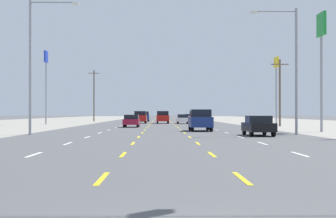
{
  "coord_description": "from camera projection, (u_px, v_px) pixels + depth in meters",
  "views": [
    {
      "loc": [
        -0.31,
        -5.97,
        1.64
      ],
      "look_at": [
        0.75,
        60.13,
        2.18
      ],
      "focal_mm": 55.51,
      "sensor_mm": 36.0,
      "label": 1
    }
  ],
  "objects": [
    {
      "name": "lane_markings",
      "position": [
        161.0,
        121.0,
        110.44
      ],
      "size": [
        10.64,
        227.6,
        0.01
      ],
      "color": "white",
      "rests_on": "ground"
    },
    {
      "name": "utility_pole_right_row_1",
      "position": [
        280.0,
        91.0,
        64.8
      ],
      "size": [
        2.2,
        0.26,
        8.36
      ],
      "color": "brown",
      "rests_on": "ground"
    },
    {
      "name": "pole_sign_right_row_1",
      "position": [
        321.0,
        41.0,
        45.67
      ],
      "size": [
        0.24,
        2.12,
        10.49
      ],
      "color": "gray",
      "rests_on": "ground"
    },
    {
      "name": "sedan_inner_left_mid",
      "position": [
        132.0,
        121.0,
        60.91
      ],
      "size": [
        1.8,
        4.5,
        1.46
      ],
      "color": "maroon",
      "rests_on": "ground"
    },
    {
      "name": "suv_inner_right_near",
      "position": [
        200.0,
        120.0,
        47.78
      ],
      "size": [
        1.98,
        4.9,
        1.98
      ],
      "color": "navy",
      "rests_on": "ground"
    },
    {
      "name": "sedan_far_right_nearest",
      "position": [
        258.0,
        125.0,
        37.76
      ],
      "size": [
        1.8,
        4.5,
        1.46
      ],
      "color": "black",
      "rests_on": "ground"
    },
    {
      "name": "sedan_far_right_distant_b",
      "position": [
        188.0,
        117.0,
        132.49
      ],
      "size": [
        1.8,
        4.5,
        1.46
      ],
      "color": "white",
      "rests_on": "ground"
    },
    {
      "name": "sedan_far_right_far",
      "position": [
        206.0,
        119.0,
        82.08
      ],
      "size": [
        1.8,
        4.5,
        1.46
      ],
      "color": "#B28C33",
      "rests_on": "ground"
    },
    {
      "name": "streetlight_left_row_0",
      "position": [
        35.0,
        57.0,
        39.36
      ],
      "size": [
        3.77,
        0.26,
        10.33
      ],
      "color": "gray",
      "rests_on": "ground"
    },
    {
      "name": "sedan_inner_right_midfar",
      "position": [
        183.0,
        119.0,
        81.31
      ],
      "size": [
        1.8,
        4.5,
        1.46
      ],
      "color": "white",
      "rests_on": "ground"
    },
    {
      "name": "streetlight_right_row_0",
      "position": [
        292.0,
        62.0,
        39.67
      ],
      "size": [
        3.61,
        0.26,
        9.7
      ],
      "color": "gray",
      "rests_on": "ground"
    },
    {
      "name": "suv_inner_left_farthest",
      "position": [
        140.0,
        117.0,
        83.67
      ],
      "size": [
        1.98,
        4.9,
        1.98
      ],
      "color": "red",
      "rests_on": "ground"
    },
    {
      "name": "ground_plane",
      "position": [
        162.0,
        125.0,
        71.95
      ],
      "size": [
        572.0,
        572.0,
        0.0
      ],
      "primitive_type": "plane",
      "color": "#4C4C4F"
    },
    {
      "name": "suv_inner_left_distant_a",
      "position": [
        144.0,
        116.0,
        102.66
      ],
      "size": [
        1.98,
        4.9,
        1.98
      ],
      "color": "navy",
      "rests_on": "ground"
    },
    {
      "name": "pole_sign_right_row_2",
      "position": [
        276.0,
        74.0,
        70.72
      ],
      "size": [
        0.24,
        2.21,
        9.31
      ],
      "color": "gray",
      "rests_on": "ground"
    },
    {
      "name": "suv_center_turn_farther",
      "position": [
        163.0,
        117.0,
        82.71
      ],
      "size": [
        1.98,
        4.9,
        1.98
      ],
      "color": "red",
      "rests_on": "ground"
    },
    {
      "name": "utility_pole_left_row_2",
      "position": [
        94.0,
        95.0,
        103.71
      ],
      "size": [
        2.2,
        0.26,
        10.25
      ],
      "color": "brown",
      "rests_on": "ground"
    },
    {
      "name": "pole_sign_left_row_2",
      "position": [
        46.0,
        70.0,
        76.22
      ],
      "size": [
        0.24,
        1.81,
        10.8
      ],
      "color": "gray",
      "rests_on": "ground"
    }
  ]
}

